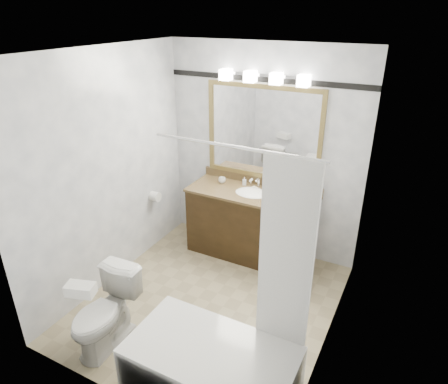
# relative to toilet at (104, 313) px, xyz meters

# --- Properties ---
(room) EXTENTS (2.42, 2.62, 2.52)m
(room) POSITION_rel_toilet_xyz_m (0.56, 0.92, 0.90)
(room) COLOR #9C8D69
(room) RESTS_ON ground
(vanity) EXTENTS (1.53, 0.58, 0.97)m
(vanity) POSITION_rel_toilet_xyz_m (0.56, 1.94, 0.09)
(vanity) COLOR black
(vanity) RESTS_ON ground
(mirror) EXTENTS (1.40, 0.04, 1.10)m
(mirror) POSITION_rel_toilet_xyz_m (0.56, 2.20, 1.15)
(mirror) COLOR olive
(mirror) RESTS_ON room
(vanity_light_bar) EXTENTS (1.02, 0.14, 0.12)m
(vanity_light_bar) POSITION_rel_toilet_xyz_m (0.56, 2.15, 1.78)
(vanity_light_bar) COLOR silver
(vanity_light_bar) RESTS_ON room
(accent_stripe) EXTENTS (2.40, 0.01, 0.06)m
(accent_stripe) POSITION_rel_toilet_xyz_m (0.56, 2.21, 1.75)
(accent_stripe) COLOR black
(accent_stripe) RESTS_ON room
(bathtub) EXTENTS (1.30, 0.75, 1.96)m
(bathtub) POSITION_rel_toilet_xyz_m (1.11, 0.02, -0.07)
(bathtub) COLOR white
(bathtub) RESTS_ON ground
(tp_roll) EXTENTS (0.11, 0.12, 0.12)m
(tp_roll) POSITION_rel_toilet_xyz_m (-0.58, 1.58, 0.35)
(tp_roll) COLOR white
(tp_roll) RESTS_ON room
(toilet) EXTENTS (0.43, 0.71, 0.71)m
(toilet) POSITION_rel_toilet_xyz_m (0.00, 0.00, 0.00)
(toilet) COLOR white
(toilet) RESTS_ON ground
(tissue_box) EXTENTS (0.26, 0.19, 0.09)m
(tissue_box) POSITION_rel_toilet_xyz_m (0.00, -0.20, 0.40)
(tissue_box) COLOR white
(tissue_box) RESTS_ON toilet
(coffee_maker) EXTENTS (0.17, 0.21, 0.32)m
(coffee_maker) POSITION_rel_toilet_xyz_m (1.14, 2.00, 0.66)
(coffee_maker) COLOR black
(coffee_maker) RESTS_ON vanity
(cup_left) EXTENTS (0.11, 0.11, 0.07)m
(cup_left) POSITION_rel_toilet_xyz_m (0.11, 2.03, 0.53)
(cup_left) COLOR white
(cup_left) RESTS_ON vanity
(soap_bottle_a) EXTENTS (0.06, 0.06, 0.10)m
(soap_bottle_a) POSITION_rel_toilet_xyz_m (0.38, 2.10, 0.55)
(soap_bottle_a) COLOR white
(soap_bottle_a) RESTS_ON vanity
(soap_bottle_b) EXTENTS (0.08, 0.08, 0.08)m
(soap_bottle_b) POSITION_rel_toilet_xyz_m (0.64, 2.15, 0.54)
(soap_bottle_b) COLOR white
(soap_bottle_b) RESTS_ON vanity
(soap_bar) EXTENTS (0.08, 0.07, 0.02)m
(soap_bar) POSITION_rel_toilet_xyz_m (0.54, 2.05, 0.51)
(soap_bar) COLOR beige
(soap_bar) RESTS_ON vanity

